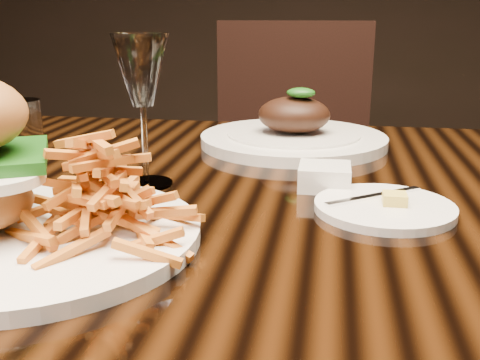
% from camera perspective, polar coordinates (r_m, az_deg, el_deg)
% --- Properties ---
extents(dining_table, '(1.60, 0.90, 0.75)m').
position_cam_1_polar(dining_table, '(0.77, 1.95, -6.09)').
color(dining_table, black).
rests_on(dining_table, ground).
extents(burger_plate, '(0.33, 0.33, 0.22)m').
position_cam_1_polar(burger_plate, '(0.58, -20.76, -0.54)').
color(burger_plate, white).
rests_on(burger_plate, dining_table).
extents(side_saucer, '(0.16, 0.16, 0.02)m').
position_cam_1_polar(side_saucer, '(0.67, 14.47, -2.68)').
color(side_saucer, white).
rests_on(side_saucer, dining_table).
extents(ramekin, '(0.08, 0.08, 0.03)m').
position_cam_1_polar(ramekin, '(0.74, 8.58, 0.33)').
color(ramekin, white).
rests_on(ramekin, dining_table).
extents(wine_glass, '(0.07, 0.07, 0.20)m').
position_cam_1_polar(wine_glass, '(0.73, -9.98, 10.42)').
color(wine_glass, white).
rests_on(wine_glass, dining_table).
extents(water_tumbler, '(0.06, 0.06, 0.09)m').
position_cam_1_polar(water_tumbler, '(0.98, -21.25, 5.10)').
color(water_tumbler, white).
rests_on(water_tumbler, dining_table).
extents(far_dish, '(0.32, 0.32, 0.10)m').
position_cam_1_polar(far_dish, '(0.98, 5.46, 4.67)').
color(far_dish, white).
rests_on(far_dish, dining_table).
extents(chair_far, '(0.47, 0.47, 0.95)m').
position_cam_1_polar(chair_far, '(1.66, 5.03, 1.41)').
color(chair_far, black).
rests_on(chair_far, ground).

